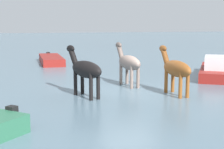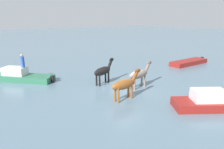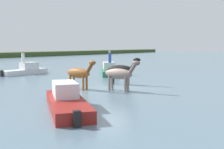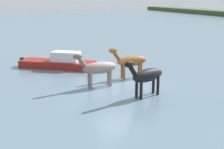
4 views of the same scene
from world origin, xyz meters
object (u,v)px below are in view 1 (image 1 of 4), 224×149
(horse_mid_herd, at_px, (85,69))
(boat_dinghy_port, at_px, (215,71))
(boat_motor_center, at_px, (51,61))
(horse_gray_outer, at_px, (129,63))
(horse_rear_stallion, at_px, (176,69))

(horse_mid_herd, distance_m, boat_dinghy_port, 8.64)
(horse_mid_herd, height_order, boat_motor_center, horse_mid_herd)
(horse_gray_outer, bearing_deg, horse_mid_herd, 120.34)
(boat_motor_center, bearing_deg, horse_mid_herd, 1.44)
(boat_motor_center, bearing_deg, horse_gray_outer, 14.61)
(horse_gray_outer, xyz_separation_m, boat_motor_center, (2.29, -10.66, -0.93))
(horse_mid_herd, distance_m, horse_gray_outer, 3.07)
(horse_mid_herd, relative_size, boat_motor_center, 0.46)
(horse_mid_herd, relative_size, horse_rear_stallion, 1.02)
(horse_rear_stallion, relative_size, boat_motor_center, 0.45)
(horse_mid_herd, distance_m, horse_rear_stallion, 3.75)
(boat_dinghy_port, bearing_deg, horse_gray_outer, -43.74)
(horse_gray_outer, xyz_separation_m, boat_dinghy_port, (-5.58, -1.15, -0.79))
(boat_dinghy_port, bearing_deg, horse_mid_herd, -35.65)
(horse_gray_outer, height_order, boat_motor_center, horse_gray_outer)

